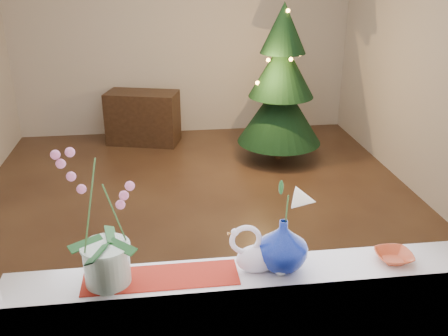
{
  "coord_description": "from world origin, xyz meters",
  "views": [
    {
      "loc": [
        -0.35,
        -4.28,
        2.25
      ],
      "look_at": [
        0.04,
        -1.4,
        1.03
      ],
      "focal_mm": 40.0,
      "sensor_mm": 36.0,
      "label": 1
    }
  ],
  "objects_px": {
    "blue_vase": "(283,241)",
    "amber_dish": "(394,257)",
    "xmas_tree": "(281,84)",
    "orchid_pot": "(102,219)",
    "paperweight": "(281,267)",
    "side_table": "(143,118)",
    "swan": "(257,249)"
  },
  "relations": [
    {
      "from": "blue_vase",
      "to": "paperweight",
      "type": "height_order",
      "value": "blue_vase"
    },
    {
      "from": "swan",
      "to": "blue_vase",
      "type": "height_order",
      "value": "blue_vase"
    },
    {
      "from": "blue_vase",
      "to": "amber_dish",
      "type": "bearing_deg",
      "value": -1.59
    },
    {
      "from": "orchid_pot",
      "to": "blue_vase",
      "type": "xyz_separation_m",
      "value": [
        0.79,
        0.02,
        -0.18
      ]
    },
    {
      "from": "xmas_tree",
      "to": "side_table",
      "type": "bearing_deg",
      "value": 154.47
    },
    {
      "from": "orchid_pot",
      "to": "side_table",
      "type": "xyz_separation_m",
      "value": [
        0.04,
        4.46,
        -0.9
      ]
    },
    {
      "from": "swan",
      "to": "xmas_tree",
      "type": "xyz_separation_m",
      "value": [
        1.0,
        3.67,
        -0.12
      ]
    },
    {
      "from": "swan",
      "to": "xmas_tree",
      "type": "relative_size",
      "value": 0.14
    },
    {
      "from": "orchid_pot",
      "to": "swan",
      "type": "bearing_deg",
      "value": 0.89
    },
    {
      "from": "orchid_pot",
      "to": "paperweight",
      "type": "bearing_deg",
      "value": -2.83
    },
    {
      "from": "orchid_pot",
      "to": "xmas_tree",
      "type": "height_order",
      "value": "xmas_tree"
    },
    {
      "from": "swan",
      "to": "amber_dish",
      "type": "bearing_deg",
      "value": -19.57
    },
    {
      "from": "swan",
      "to": "side_table",
      "type": "distance_m",
      "value": 4.55
    },
    {
      "from": "amber_dish",
      "to": "paperweight",
      "type": "bearing_deg",
      "value": -175.98
    },
    {
      "from": "blue_vase",
      "to": "paperweight",
      "type": "bearing_deg",
      "value": -106.72
    },
    {
      "from": "swan",
      "to": "paperweight",
      "type": "distance_m",
      "value": 0.13
    },
    {
      "from": "paperweight",
      "to": "xmas_tree",
      "type": "height_order",
      "value": "xmas_tree"
    },
    {
      "from": "amber_dish",
      "to": "xmas_tree",
      "type": "relative_size",
      "value": 0.08
    },
    {
      "from": "blue_vase",
      "to": "xmas_tree",
      "type": "relative_size",
      "value": 0.15
    },
    {
      "from": "blue_vase",
      "to": "xmas_tree",
      "type": "height_order",
      "value": "xmas_tree"
    },
    {
      "from": "orchid_pot",
      "to": "blue_vase",
      "type": "bearing_deg",
      "value": 1.18
    },
    {
      "from": "swan",
      "to": "side_table",
      "type": "height_order",
      "value": "swan"
    },
    {
      "from": "blue_vase",
      "to": "amber_dish",
      "type": "height_order",
      "value": "blue_vase"
    },
    {
      "from": "swan",
      "to": "paperweight",
      "type": "height_order",
      "value": "swan"
    },
    {
      "from": "orchid_pot",
      "to": "paperweight",
      "type": "distance_m",
      "value": 0.82
    },
    {
      "from": "paperweight",
      "to": "side_table",
      "type": "bearing_deg",
      "value": 99.32
    },
    {
      "from": "orchid_pot",
      "to": "amber_dish",
      "type": "height_order",
      "value": "orchid_pot"
    },
    {
      "from": "paperweight",
      "to": "amber_dish",
      "type": "bearing_deg",
      "value": 4.02
    },
    {
      "from": "blue_vase",
      "to": "xmas_tree",
      "type": "xyz_separation_m",
      "value": [
        0.88,
        3.66,
        -0.14
      ]
    },
    {
      "from": "amber_dish",
      "to": "xmas_tree",
      "type": "distance_m",
      "value": 3.69
    },
    {
      "from": "amber_dish",
      "to": "xmas_tree",
      "type": "xyz_separation_m",
      "value": [
        0.34,
        3.68,
        -0.02
      ]
    },
    {
      "from": "swan",
      "to": "xmas_tree",
      "type": "distance_m",
      "value": 3.8
    }
  ]
}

